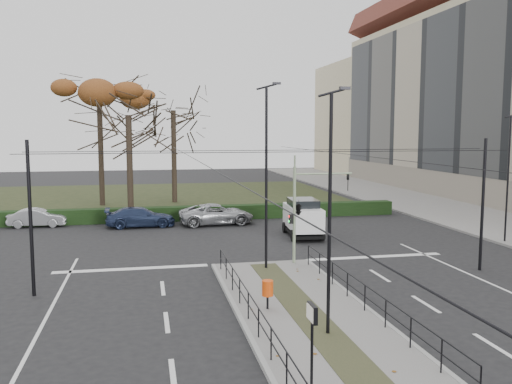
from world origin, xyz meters
TOP-DOWN VIEW (x-y plane):
  - ground at (0.00, 0.00)m, footprint 140.00×140.00m
  - median_island at (0.00, -2.50)m, footprint 4.40×15.00m
  - sidewalk_east at (18.00, 22.00)m, footprint 8.00×90.00m
  - park at (-6.00, 32.00)m, footprint 38.00×26.00m
  - hedge at (-6.00, 18.60)m, footprint 38.00×1.00m
  - median_railing at (0.00, -2.60)m, footprint 4.14×13.24m
  - catenary at (0.00, 1.62)m, footprint 20.00×34.00m
  - traffic_light at (1.76, 4.50)m, footprint 3.09×1.76m
  - litter_bin at (-1.20, -1.74)m, footprint 0.40×0.40m
  - info_panel at (-1.51, -7.79)m, footprint 0.12×0.56m
  - streetlamp_median_near at (0.11, -4.38)m, footprint 0.62×0.13m
  - streetlamp_median_far at (0.01, 3.79)m, footprint 0.69×0.14m
  - streetlamp_sidewalk at (14.52, 6.95)m, footprint 0.60×0.12m
  - parked_car_second at (-12.35, 18.00)m, footprint 3.70×1.37m
  - parked_car_third at (-5.67, 16.57)m, footprint 4.56×1.95m
  - parked_car_fourth at (-0.59, 16.51)m, footprint 5.21×2.72m
  - white_van at (3.94, 11.28)m, footprint 2.19×4.29m
  - rust_tree at (-8.88, 27.27)m, footprint 8.74×8.74m
  - bare_tree_center at (-2.79, 28.03)m, footprint 5.80×5.80m
  - bare_tree_near at (-6.38, 20.59)m, footprint 6.58×6.58m

SIDE VIEW (x-z plane):
  - ground at x=0.00m, z-range 0.00..0.00m
  - park at x=-6.00m, z-range 0.00..0.10m
  - median_island at x=0.00m, z-range 0.00..0.14m
  - sidewalk_east at x=18.00m, z-range 0.00..0.14m
  - hedge at x=-6.00m, z-range 0.00..1.00m
  - parked_car_second at x=-12.35m, z-range 0.00..1.21m
  - parked_car_third at x=-5.67m, z-range 0.00..1.31m
  - parked_car_fourth at x=-0.59m, z-range 0.00..1.40m
  - litter_bin at x=-1.20m, z-range 0.36..1.37m
  - median_railing at x=0.00m, z-range 0.52..1.44m
  - white_van at x=3.94m, z-range 0.05..2.32m
  - info_panel at x=-1.51m, z-range 0.75..2.88m
  - traffic_light at x=1.76m, z-range 0.51..5.05m
  - catenary at x=0.00m, z-range 0.42..6.42m
  - streetlamp_sidewalk at x=14.52m, z-range 0.20..7.39m
  - streetlamp_median_near at x=0.11m, z-range 0.20..7.68m
  - streetlamp_median_far at x=0.01m, z-range 0.21..8.52m
  - bare_tree_near at x=-6.38m, z-range 2.03..11.80m
  - bare_tree_center at x=-2.79m, z-range 2.19..12.80m
  - rust_tree at x=-8.88m, z-range 3.04..14.36m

